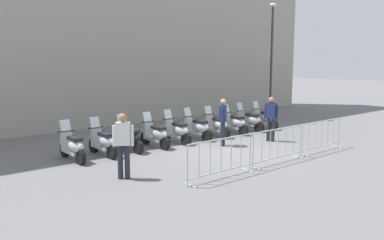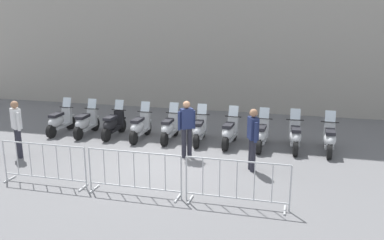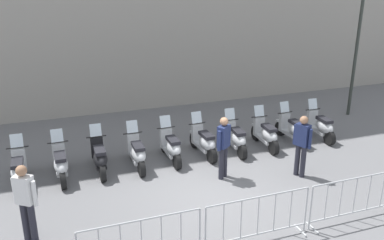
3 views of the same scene
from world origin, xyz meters
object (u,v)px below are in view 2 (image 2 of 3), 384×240
Objects in this scene: motorcycle_0 at (60,122)px; motorcycle_3 at (140,127)px; motorcycle_6 at (229,133)px; motorcycle_4 at (169,128)px; barrier_segment_0 at (44,164)px; motorcycle_5 at (199,130)px; motorcycle_1 at (86,123)px; officer_mid_plaza at (253,136)px; motorcycle_7 at (261,135)px; motorcycle_2 at (113,125)px; barrier_segment_2 at (237,183)px; officer_near_row_end at (17,126)px; motorcycle_9 at (329,139)px; motorcycle_8 at (295,137)px; officer_by_barriers at (187,126)px; barrier_segment_1 at (134,173)px.

motorcycle_0 is 3.11m from motorcycle_3.
motorcycle_4 is at bearing -176.86° from motorcycle_6.
barrier_segment_0 is (-3.68, -4.54, 0.07)m from motorcycle_6.
motorcycle_5 is at bearing 59.61° from barrier_segment_0.
motorcycle_1 is 1.00× the size of motorcycle_3.
officer_mid_plaza is (3.15, -1.86, 0.53)m from motorcycle_4.
motorcycle_0 and motorcycle_7 have the same top height.
motorcycle_0 is at bearing -174.09° from motorcycle_2.
barrier_segment_0 is at bearing -176.34° from barrier_segment_2.
motorcycle_3 is 3.89m from officer_near_row_end.
motorcycle_0 is at bearing -176.18° from motorcycle_3.
motorcycle_4 and motorcycle_9 have the same top height.
officer_near_row_end is (-6.79, -3.09, 0.53)m from motorcycle_7.
officer_by_barriers reaches higher than motorcycle_8.
motorcycle_5 is at bearing 5.28° from motorcycle_1.
motorcycle_2 is 6.59m from barrier_segment_2.
motorcycle_7 is at bearing 37.42° from officer_by_barriers.
motorcycle_1 reaches higher than barrier_segment_1.
officer_near_row_end is (-5.75, -3.06, 0.53)m from motorcycle_6.
motorcycle_9 is 3.02m from officer_mid_plaza.
motorcycle_6 is at bearing 57.22° from officer_by_barriers.
motorcycle_6 is at bearing 5.11° from motorcycle_3.
barrier_segment_2 is (3.20, -4.12, 0.07)m from motorcycle_4.
motorcycle_0 is 1.00× the size of officer_near_row_end.
officer_mid_plaza reaches higher than motorcycle_4.
motorcycle_1 is 1.00× the size of officer_by_barriers.
motorcycle_1 is 4.37m from officer_by_barriers.
officer_near_row_end and officer_mid_plaza have the same top height.
motorcycle_0 is 7.45m from officer_mid_plaza.
motorcycle_8 is 0.74× the size of barrier_segment_2.
motorcycle_4 is 3.69m from officer_mid_plaza.
officer_by_barriers is (-0.96, -1.50, 0.53)m from motorcycle_6.
motorcycle_6 is at bearing 28.01° from officer_near_row_end.
motorcycle_6 is 3.11m from motorcycle_9.
motorcycle_4 is at bearing 38.61° from officer_near_row_end.
motorcycle_2 is 1.04m from motorcycle_3.
officer_near_row_end is at bearing -133.72° from motorcycle_3.
motorcycle_3 is at bearing -171.00° from motorcycle_4.
motorcycle_3 is 4.14m from motorcycle_7.
motorcycle_2 is at bearing 158.83° from officer_by_barriers.
motorcycle_6 is 1.00× the size of motorcycle_8.
motorcycle_6 is at bearing 0.98° from motorcycle_5.
motorcycle_4 is (3.09, 0.29, 0.00)m from motorcycle_1.
motorcycle_7 is at bearing 91.32° from barrier_segment_2.
motorcycle_2 is 4.29m from barrier_segment_0.
motorcycle_0 and motorcycle_8 have the same top height.
motorcycle_0 is at bearing -174.88° from motorcycle_4.
barrier_segment_1 is at bearing -66.10° from motorcycle_3.
barrier_segment_2 is (2.16, -4.21, 0.07)m from motorcycle_5.
officer_near_row_end reaches higher than motorcycle_2.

